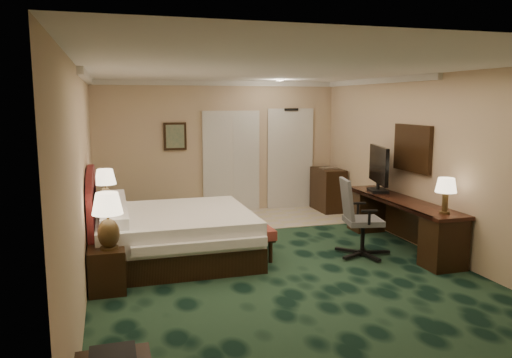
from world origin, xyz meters
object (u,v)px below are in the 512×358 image
object	(u,v)px
bed	(175,235)
nightstand_near	(107,270)
lamp_far	(106,189)
desk	(400,223)
lamp_near	(108,221)
desk_chair	(363,217)
bed_bench	(246,236)
minibar	(328,190)
nightstand_far	(107,225)
tv	(379,169)

from	to	relation	value
bed	nightstand_near	bearing A→B (deg)	-132.56
lamp_far	desk	xyz separation A→B (m)	(4.45, -1.62, -0.50)
lamp_near	desk_chair	distance (m)	3.67
lamp_near	desk	distance (m)	4.50
bed_bench	minibar	bearing A→B (deg)	41.86
bed	lamp_far	bearing A→B (deg)	128.29
desk_chair	desk	bearing A→B (deg)	28.64
nightstand_near	nightstand_far	xyz separation A→B (m)	(0.00, 2.28, 0.00)
minibar	desk	bearing A→B (deg)	-90.42
lamp_near	bed_bench	world-z (taller)	lamp_near
bed	desk_chair	distance (m)	2.79
bed_bench	lamp_far	bearing A→B (deg)	148.33
lamp_far	bed_bench	bearing A→B (deg)	-29.90
nightstand_near	desk_chair	size ratio (longest dim) A/B	0.46
tv	desk_chair	size ratio (longest dim) A/B	0.86
tv	desk_chair	distance (m)	1.33
lamp_near	lamp_far	xyz separation A→B (m)	(-0.03, 2.31, -0.01)
bed	lamp_far	distance (m)	1.63
nightstand_near	minibar	bearing A→B (deg)	37.18
minibar	lamp_far	bearing A→B (deg)	-165.71
nightstand_near	bed_bench	world-z (taller)	nightstand_near
lamp_far	minibar	distance (m)	4.63
bed	desk_chair	size ratio (longest dim) A/B	1.88
lamp_near	nightstand_far	bearing A→B (deg)	90.90
bed	tv	size ratio (longest dim) A/B	2.19
tv	nightstand_far	bearing A→B (deg)	-177.23
desk	desk_chair	xyz separation A→B (m)	(-0.79, -0.25, 0.20)
desk_chair	minibar	world-z (taller)	desk_chair
desk	nightstand_near	bearing A→B (deg)	-171.81
lamp_near	minibar	bearing A→B (deg)	37.81
bed_bench	desk	world-z (taller)	desk
nightstand_near	lamp_far	distance (m)	2.34
desk_chair	lamp_near	bearing A→B (deg)	-161.93
lamp_near	tv	bearing A→B (deg)	17.22
nightstand_near	lamp_near	distance (m)	0.62
nightstand_far	minibar	size ratio (longest dim) A/B	0.61
nightstand_far	bed_bench	distance (m)	2.37
nightstand_near	desk_chair	distance (m)	3.70
tv	bed	bearing A→B (deg)	-160.51
bed	nightstand_near	distance (m)	1.43
lamp_far	minibar	xyz separation A→B (m)	(4.47, 1.14, -0.43)
nightstand_near	desk_chair	xyz separation A→B (m)	(3.67, 0.39, 0.31)
nightstand_far	lamp_far	xyz separation A→B (m)	(0.00, -0.03, 0.60)
bed	desk_chair	xyz separation A→B (m)	(2.71, -0.66, 0.24)
tv	desk_chair	xyz separation A→B (m)	(-0.77, -0.92, -0.57)
nightstand_near	minibar	size ratio (longest dim) A/B	0.60
tv	desk_chair	world-z (taller)	tv
nightstand_far	lamp_near	world-z (taller)	lamp_near
nightstand_near	lamp_near	size ratio (longest dim) A/B	0.79
nightstand_far	desk_chair	size ratio (longest dim) A/B	0.47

